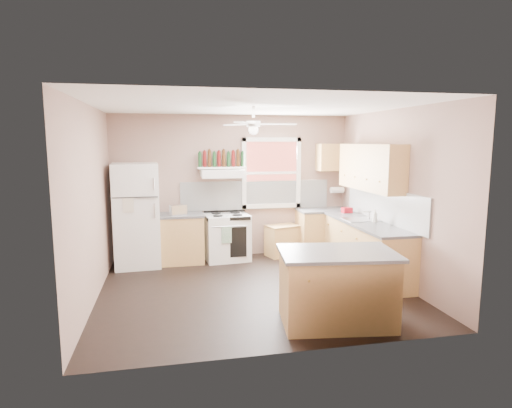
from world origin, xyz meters
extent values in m
plane|color=black|center=(0.00, 0.00, 0.00)|extent=(4.50, 4.50, 0.00)
plane|color=white|center=(0.00, 0.00, 2.70)|extent=(4.50, 4.50, 0.00)
cube|color=#8B6C5F|center=(0.00, 2.02, 1.35)|extent=(4.50, 0.05, 2.70)
cube|color=#8B6C5F|center=(2.27, 0.00, 1.35)|extent=(0.05, 4.00, 2.70)
cube|color=#8B6C5F|center=(-2.27, 0.00, 1.35)|extent=(0.05, 4.00, 2.70)
cube|color=white|center=(0.45, 1.99, 1.18)|extent=(2.90, 0.03, 0.55)
cube|color=white|center=(2.23, 0.30, 1.18)|extent=(0.03, 2.60, 0.55)
cube|color=brown|center=(0.75, 1.98, 1.60)|extent=(1.00, 0.02, 1.20)
cube|color=white|center=(0.75, 1.96, 1.60)|extent=(1.16, 0.07, 1.36)
cube|color=white|center=(-1.78, 1.64, 0.91)|extent=(0.81, 0.79, 1.83)
cube|color=tan|center=(-1.06, 1.70, 0.43)|extent=(0.90, 0.60, 0.86)
cube|color=#4A4A4C|center=(-1.06, 1.70, 0.88)|extent=(0.92, 0.62, 0.04)
cube|color=silver|center=(-1.05, 1.60, 0.99)|extent=(0.31, 0.23, 0.18)
cube|color=white|center=(-0.17, 1.70, 0.43)|extent=(0.85, 0.71, 0.86)
cube|color=white|center=(-0.23, 1.75, 1.62)|extent=(0.78, 0.50, 0.14)
cube|color=white|center=(-0.23, 1.87, 1.72)|extent=(0.90, 0.26, 0.03)
cube|color=tan|center=(0.93, 1.75, 0.30)|extent=(0.69, 0.56, 0.60)
cube|color=tan|center=(1.75, 1.70, 0.43)|extent=(1.00, 0.60, 0.86)
cube|color=tan|center=(1.95, 0.30, 0.43)|extent=(0.60, 2.20, 0.86)
cube|color=#4A4A4C|center=(1.75, 1.70, 0.88)|extent=(1.02, 0.62, 0.04)
cube|color=#4A4A4C|center=(1.94, 0.30, 0.88)|extent=(0.62, 2.22, 0.04)
cube|color=silver|center=(1.94, 0.50, 0.90)|extent=(0.55, 0.45, 0.03)
cylinder|color=silver|center=(2.10, 0.50, 0.97)|extent=(0.03, 0.03, 0.14)
cube|color=tan|center=(2.08, 0.50, 1.78)|extent=(0.33, 1.80, 0.76)
cube|color=tan|center=(1.95, 1.83, 1.90)|extent=(0.60, 0.33, 0.52)
cylinder|color=white|center=(2.07, 1.86, 1.25)|extent=(0.26, 0.12, 0.12)
cube|color=tan|center=(0.75, -1.39, 0.43)|extent=(1.40, 0.99, 0.86)
cube|color=#4A4A4C|center=(0.75, -1.39, 0.88)|extent=(1.49, 1.07, 0.04)
cylinder|color=white|center=(0.00, 0.00, 2.45)|extent=(0.20, 0.20, 0.08)
imported|color=silver|center=(2.04, 0.19, 1.01)|extent=(0.11, 0.11, 0.22)
cube|color=#AC0E1C|center=(2.00, 1.20, 0.95)|extent=(0.19, 0.14, 0.10)
cylinder|color=#143819|center=(-0.63, 1.87, 1.87)|extent=(0.06, 0.06, 0.27)
cylinder|color=#590F0F|center=(-0.54, 1.87, 1.88)|extent=(0.06, 0.06, 0.29)
cylinder|color=#3F230F|center=(-0.45, 1.87, 1.89)|extent=(0.06, 0.06, 0.31)
cylinder|color=#143819|center=(-0.36, 1.87, 1.87)|extent=(0.06, 0.06, 0.27)
cylinder|color=#590F0F|center=(-0.27, 1.87, 1.88)|extent=(0.06, 0.06, 0.29)
cylinder|color=#3F230F|center=(-0.19, 1.87, 1.89)|extent=(0.06, 0.06, 0.31)
cylinder|color=#143819|center=(-0.10, 1.87, 1.87)|extent=(0.06, 0.06, 0.27)
cylinder|color=#590F0F|center=(-0.01, 1.87, 1.88)|extent=(0.06, 0.06, 0.29)
cylinder|color=#3F230F|center=(0.08, 1.87, 1.89)|extent=(0.06, 0.06, 0.31)
cylinder|color=#143819|center=(0.17, 1.87, 1.87)|extent=(0.06, 0.06, 0.27)
camera|label=1|loc=(-1.22, -6.07, 2.20)|focal=30.00mm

